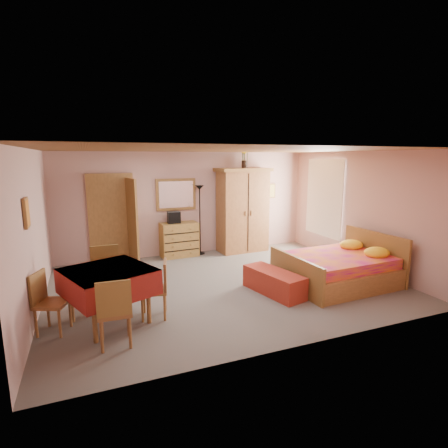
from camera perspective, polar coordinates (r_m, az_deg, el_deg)
name	(u,v)px	position (r m, az deg, el deg)	size (l,w,h in m)	color
floor	(225,284)	(6.99, 0.15, -9.80)	(6.50, 6.50, 0.00)	slate
ceiling	(225,150)	(6.54, 0.16, 12.05)	(6.50, 6.50, 0.00)	brown
wall_back	(189,204)	(8.99, -5.79, 3.34)	(6.50, 0.10, 2.60)	tan
wall_front	(299,252)	(4.47, 12.18, -4.44)	(6.50, 0.10, 2.60)	tan
wall_left	(32,233)	(6.24, -28.79, -1.25)	(0.10, 5.00, 2.60)	tan
wall_right	(359,210)	(8.40, 21.23, 2.13)	(0.10, 5.00, 2.60)	tan
doorway	(112,219)	(8.68, -17.85, 0.77)	(1.06, 0.12, 2.15)	#9E6B35
window	(324,198)	(9.26, 16.08, 4.12)	(0.08, 1.40, 1.95)	white
picture_left	(26,213)	(5.58, -29.57, 1.59)	(0.04, 0.32, 0.42)	orange
picture_back	(270,191)	(9.83, 7.57, 5.40)	(0.30, 0.04, 0.40)	#D8BF59
chest_of_drawers	(179,240)	(8.84, -7.32, -2.54)	(0.92, 0.46, 0.87)	olive
wall_mirror	(176,194)	(8.85, -7.83, 4.81)	(1.01, 0.05, 0.79)	white
stereo	(174,217)	(8.68, -8.18, 1.07)	(0.31, 0.22, 0.29)	black
floor_lamp	(200,220)	(8.93, -3.95, 0.64)	(0.23, 0.23, 1.78)	black
wardrobe	(243,210)	(9.19, 3.07, 2.26)	(1.40, 0.72, 2.19)	#9B6034
sunflower_vase	(244,158)	(9.19, 3.36, 10.78)	(0.21, 0.21, 0.53)	yellow
bed	(337,260)	(7.21, 17.97, -5.65)	(2.08, 1.63, 0.96)	#BE1271
bench	(274,282)	(6.56, 8.12, -9.37)	(0.46, 1.25, 0.42)	maroon
dining_table	(109,296)	(5.59, -18.21, -11.13)	(1.15, 1.15, 0.84)	maroon
chair_south	(115,311)	(4.95, -17.45, -13.35)	(0.43, 0.43, 0.95)	brown
chair_north	(107,278)	(6.17, -18.63, -8.29)	(0.45, 0.45, 1.00)	#9B6034
chair_west	(52,303)	(5.59, -26.24, -11.44)	(0.40, 0.40, 0.89)	#A56738
chair_east	(154,289)	(5.60, -11.41, -10.42)	(0.41, 0.41, 0.90)	#A16B36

